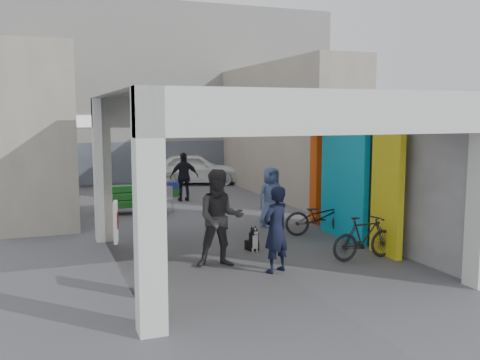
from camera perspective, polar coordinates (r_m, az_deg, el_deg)
name	(u,v)px	position (r m, az deg, el deg)	size (l,w,h in m)	color
ground	(246,249)	(12.54, 0.66, -7.33)	(90.00, 90.00, 0.00)	#4E4E52
arcade_canopy	(283,152)	(11.63, 4.62, 3.01)	(6.40, 6.45, 6.40)	silver
far_building	(138,95)	(25.71, -10.79, 8.92)	(18.00, 4.08, 8.00)	white
plaza_bldg_left	(36,133)	(18.84, -20.90, 4.74)	(2.00, 9.00, 5.00)	#ACA18E
plaza_bldg_right	(285,130)	(20.83, 4.80, 5.36)	(2.00, 9.00, 5.00)	#ACA18E
bollard_left	(155,215)	(14.20, -9.08, -3.74)	(0.09, 0.09, 0.95)	gray
bollard_center	(217,214)	(14.49, -2.43, -3.68)	(0.09, 0.09, 0.83)	gray
bollard_right	(265,209)	(15.39, 2.71, -3.07)	(0.09, 0.09, 0.82)	gray
advert_board_near	(148,267)	(9.41, -9.76, -9.17)	(0.12, 0.55, 1.00)	white
advert_board_far	(116,222)	(13.41, -13.10, -4.35)	(0.19, 0.56, 1.00)	white
cafe_set	(152,205)	(16.87, -9.35, -2.67)	(1.35, 1.09, 0.82)	#A5A5AA
produce_stand	(121,203)	(17.15, -12.53, -2.40)	(1.32, 0.71, 0.87)	black
crate_stack	(172,189)	(20.46, -7.22, -0.94)	(0.47, 0.38, 0.56)	#1A5D1D
border_collie	(253,241)	(12.30, 1.40, -6.50)	(0.22, 0.42, 0.59)	black
man_with_dog	(276,229)	(10.58, 3.84, -5.29)	(0.63, 0.41, 1.72)	black
man_back_turned	(220,218)	(10.94, -2.13, -4.10)	(0.97, 0.76, 2.00)	#39383B
man_elderly	(271,197)	(14.85, 3.33, -1.79)	(0.81, 0.53, 1.66)	#526CA1
man_crates	(184,177)	(19.21, -5.97, 0.34)	(1.02, 0.43, 1.75)	black
bicycle_front	(321,217)	(13.94, 8.60, -3.90)	(0.64, 1.85, 0.97)	black
bicycle_rear	(364,238)	(11.85, 13.12, -6.02)	(0.45, 1.58, 0.95)	black
white_van	(194,169)	(23.81, -4.94, 1.22)	(1.64, 4.07, 1.39)	white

